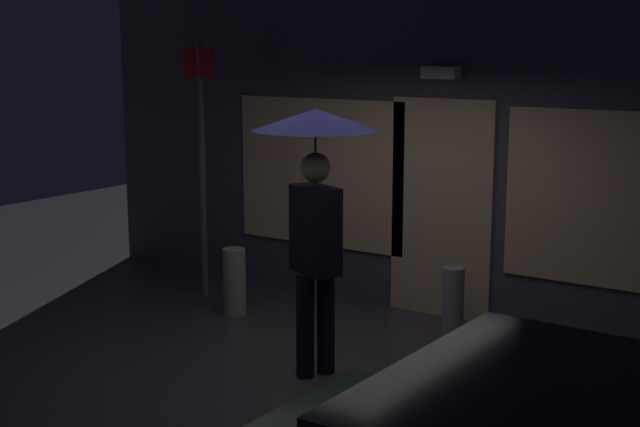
# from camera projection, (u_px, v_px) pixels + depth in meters

# --- Properties ---
(ground_plane) EXTENTS (18.00, 18.00, 0.00)m
(ground_plane) POSITION_uv_depth(u_px,v_px,m) (318.00, 380.00, 7.41)
(ground_plane) COLOR #423F44
(building_facade) EXTENTS (8.94, 0.48, 4.54)m
(building_facade) POSITION_uv_depth(u_px,v_px,m) (452.00, 93.00, 8.90)
(building_facade) COLOR #4C4C56
(building_facade) RESTS_ON ground
(person_with_umbrella) EXTENTS (1.02, 1.02, 2.22)m
(person_with_umbrella) POSITION_uv_depth(u_px,v_px,m) (315.00, 178.00, 7.22)
(person_with_umbrella) COLOR black
(person_with_umbrella) RESTS_ON ground
(street_sign_post) EXTENTS (0.40, 0.07, 2.77)m
(street_sign_post) POSITION_uv_depth(u_px,v_px,m) (202.00, 155.00, 9.61)
(street_sign_post) COLOR #595B60
(street_sign_post) RESTS_ON ground
(sidewalk_bollard) EXTENTS (0.23, 0.23, 0.69)m
(sidewalk_bollard) POSITION_uv_depth(u_px,v_px,m) (235.00, 281.00, 9.15)
(sidewalk_bollard) COLOR #B2A899
(sidewalk_bollard) RESTS_ON ground
(sidewalk_bollard_2) EXTENTS (0.21, 0.21, 0.68)m
(sidewalk_bollard_2) POSITION_uv_depth(u_px,v_px,m) (453.00, 302.00, 8.43)
(sidewalk_bollard_2) COLOR #9E998E
(sidewalk_bollard_2) RESTS_ON ground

